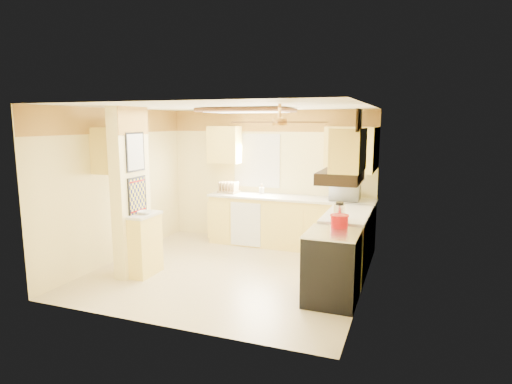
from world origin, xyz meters
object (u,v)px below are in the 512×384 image
at_px(stove, 332,267).
at_px(bowl, 145,213).
at_px(microwave, 345,193).
at_px(kettle, 339,212).
at_px(dutch_oven, 339,221).

xyz_separation_m(stove, bowl, (-2.78, -0.02, 0.50)).
xyz_separation_m(microwave, bowl, (-2.59, -2.14, -0.11)).
relative_size(bowl, kettle, 0.78).
xyz_separation_m(microwave, dutch_oven, (0.21, -1.83, -0.08)).
bearing_deg(dutch_oven, stove, -95.35).
xyz_separation_m(stove, dutch_oven, (0.03, 0.30, 0.54)).
xyz_separation_m(stove, microwave, (-0.18, 2.12, 0.62)).
xyz_separation_m(microwave, kettle, (0.16, -1.53, -0.02)).
height_order(stove, bowl, bowl).
height_order(dutch_oven, kettle, kettle).
bearing_deg(bowl, dutch_oven, 6.45).
relative_size(stove, dutch_oven, 3.71).
bearing_deg(kettle, stove, -87.78).
relative_size(dutch_oven, kettle, 0.99).
bearing_deg(stove, microwave, 94.93).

